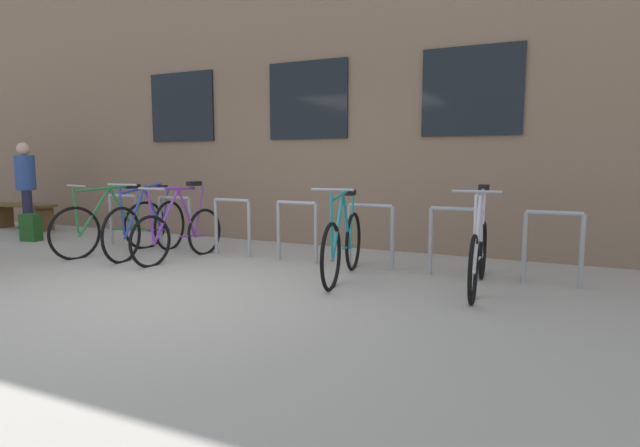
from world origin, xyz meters
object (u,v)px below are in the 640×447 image
at_px(bicycle_green, 112,226).
at_px(bicycle_teal, 343,244).
at_px(person_browsing, 26,182).
at_px(backpack, 31,228).
at_px(bicycle_blue, 147,227).
at_px(bicycle_purple, 179,232).
at_px(bicycle_silver, 479,252).
at_px(wooden_bench, 23,211).

relative_size(bicycle_green, bicycle_teal, 1.03).
bearing_deg(bicycle_green, bicycle_teal, -0.74).
relative_size(person_browsing, backpack, 3.66).
relative_size(bicycle_teal, person_browsing, 1.06).
bearing_deg(bicycle_blue, backpack, 176.65).
xyz_separation_m(bicycle_green, backpack, (-2.08, 0.24, -0.17)).
xyz_separation_m(bicycle_purple, backpack, (-3.26, 0.22, -0.15)).
xyz_separation_m(bicycle_purple, bicycle_green, (-1.18, -0.02, 0.02)).
xyz_separation_m(bicycle_silver, backpack, (-7.05, 0.14, -0.16)).
distance_m(bicycle_blue, bicycle_purple, 0.62).
relative_size(bicycle_teal, backpack, 3.89).
bearing_deg(person_browsing, bicycle_blue, -9.98).
bearing_deg(person_browsing, backpack, -33.03).
relative_size(bicycle_blue, bicycle_purple, 1.08).
distance_m(wooden_bench, backpack, 1.72).
distance_m(bicycle_green, backpack, 2.10).
xyz_separation_m(bicycle_blue, bicycle_purple, (0.62, -0.07, -0.02)).
bearing_deg(bicycle_teal, wooden_bench, 170.52).
xyz_separation_m(wooden_bench, backpack, (1.46, -0.89, -0.13)).
relative_size(bicycle_green, backpack, 4.00).
xyz_separation_m(bicycle_blue, bicycle_silver, (4.40, 0.01, -0.02)).
height_order(bicycle_silver, bicycle_green, bicycle_silver).
height_order(wooden_bench, backpack, wooden_bench).
distance_m(bicycle_blue, bicycle_silver, 4.40).
distance_m(bicycle_purple, bicycle_green, 1.18).
height_order(bicycle_silver, wooden_bench, bicycle_silver).
bearing_deg(bicycle_purple, bicycle_silver, 1.20).
bearing_deg(bicycle_silver, wooden_bench, 173.05).
relative_size(bicycle_blue, bicycle_silver, 1.01).
relative_size(wooden_bench, backpack, 3.32).
distance_m(bicycle_purple, bicycle_teal, 2.36).
height_order(bicycle_purple, person_browsing, person_browsing).
height_order(bicycle_blue, person_browsing, person_browsing).
bearing_deg(bicycle_blue, bicycle_silver, 0.13).
xyz_separation_m(bicycle_teal, wooden_bench, (-7.09, 1.18, -0.04)).
relative_size(bicycle_purple, bicycle_teal, 0.95).
height_order(bicycle_teal, wooden_bench, bicycle_teal).
relative_size(bicycle_blue, bicycle_teal, 1.03).
distance_m(bicycle_blue, wooden_bench, 4.24).
distance_m(bicycle_silver, bicycle_green, 4.97).
distance_m(bicycle_teal, person_browsing, 6.34).
height_order(bicycle_green, backpack, bicycle_green).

